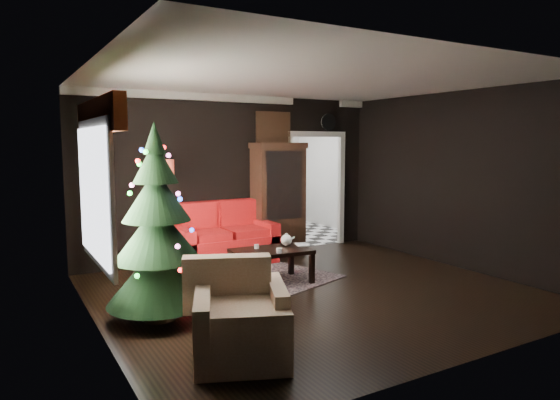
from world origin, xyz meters
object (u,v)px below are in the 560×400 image
loveseat (224,234)px  coffee_table (271,266)px  floor_lamp (166,221)px  wall_clock (328,122)px  teapot (286,240)px  curio_cabinet (278,201)px  kitchen_table (271,219)px  christmas_tree (157,228)px  armchair (241,312)px

loveseat → coffee_table: (0.09, -1.45, -0.24)m
coffee_table → floor_lamp: bearing=133.3°
loveseat → wall_clock: wall_clock is taller
loveseat → teapot: (0.40, -1.34, 0.09)m
curio_cabinet → kitchen_table: bearing=65.6°
christmas_tree → kitchen_table: christmas_tree is taller
christmas_tree → armchair: bearing=-76.7°
coffee_table → kitchen_table: kitchen_table is taller
wall_clock → floor_lamp: bearing=-169.3°
floor_lamp → kitchen_table: (2.85, 1.89, -0.45)m
loveseat → curio_cabinet: (1.15, 0.22, 0.45)m
coffee_table → kitchen_table: bearing=61.0°
floor_lamp → wall_clock: 3.79m
armchair → coffee_table: (1.44, 2.04, -0.20)m
armchair → floor_lamp: bearing=107.2°
floor_lamp → kitchen_table: floor_lamp is taller
floor_lamp → teapot: (1.44, -1.10, -0.24)m
loveseat → christmas_tree: (-1.69, -2.04, 0.55)m
wall_clock → kitchen_table: 2.43m
coffee_table → teapot: teapot is taller
christmas_tree → wall_clock: bearing=31.1°
floor_lamp → teapot: floor_lamp is taller
loveseat → kitchen_table: loveseat is taller
coffee_table → teapot: (0.31, 0.10, 0.33)m
armchair → teapot: (1.75, 2.14, 0.13)m
floor_lamp → christmas_tree: size_ratio=0.83×
floor_lamp → loveseat: bearing=13.0°
teapot → wall_clock: 3.17m
loveseat → curio_cabinet: bearing=10.8°
wall_clock → kitchen_table: size_ratio=0.43×
christmas_tree → coffee_table: (1.78, 0.60, -0.79)m
curio_cabinet → coffee_table: 2.10m
armchair → curio_cabinet: bearing=78.5°
kitchen_table → loveseat: bearing=-137.5°
loveseat → kitchen_table: 2.45m
christmas_tree → kitchen_table: bearing=46.6°
loveseat → wall_clock: 3.04m
wall_clock → christmas_tree: bearing=-148.9°
teapot → wall_clock: (1.95, 1.74, 1.79)m
loveseat → christmas_tree: bearing=-129.6°
floor_lamp → armchair: size_ratio=2.02×
christmas_tree → kitchen_table: (3.49, 3.69, -0.67)m
coffee_table → christmas_tree: bearing=-161.5°
floor_lamp → kitchen_table: 3.45m
curio_cabinet → wall_clock: wall_clock is taller
loveseat → floor_lamp: 1.13m
curio_cabinet → wall_clock: bearing=8.5°
armchair → teapot: 2.77m
curio_cabinet → teapot: 1.77m
loveseat → christmas_tree: size_ratio=0.77×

